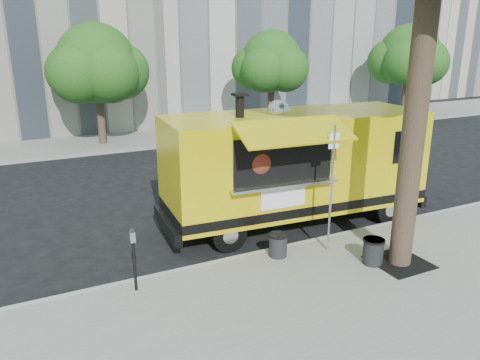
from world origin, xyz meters
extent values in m
plane|color=black|center=(0.00, 0.00, 0.00)|extent=(120.00, 120.00, 0.00)
cube|color=gray|center=(0.00, -4.00, 0.07)|extent=(60.00, 6.00, 0.15)
cube|color=#999993|center=(0.00, -0.93, 0.07)|extent=(60.00, 0.14, 0.16)
cube|color=gray|center=(0.00, 13.50, 0.07)|extent=(60.00, 5.00, 0.15)
cube|color=#BDB29D|center=(30.00, 24.00, 8.00)|extent=(16.00, 12.00, 16.00)
cylinder|color=#33261C|center=(2.60, -2.80, 3.40)|extent=(0.48, 0.48, 6.50)
cube|color=black|center=(2.60, -2.80, 0.15)|extent=(1.20, 1.20, 0.02)
cylinder|color=#33261C|center=(-1.00, 12.70, 1.45)|extent=(0.36, 0.36, 2.60)
sphere|color=#165216|center=(-1.00, 12.70, 3.85)|extent=(3.60, 3.60, 3.60)
cylinder|color=#33261C|center=(8.00, 12.40, 1.45)|extent=(0.36, 0.36, 2.60)
sphere|color=#165216|center=(8.00, 12.40, 3.74)|extent=(3.24, 3.24, 3.24)
cylinder|color=#33261C|center=(18.00, 12.60, 1.45)|extent=(0.36, 0.36, 2.60)
sphere|color=#165216|center=(18.00, 12.60, 3.91)|extent=(3.78, 3.78, 3.78)
cylinder|color=silver|center=(1.55, -1.55, 1.65)|extent=(0.06, 0.06, 3.00)
cube|color=white|center=(1.55, -1.55, 2.80)|extent=(0.28, 0.02, 0.35)
cylinder|color=black|center=(-3.00, -1.35, 0.68)|extent=(0.06, 0.06, 1.05)
cube|color=silver|center=(-3.00, -1.35, 1.30)|extent=(0.10, 0.08, 0.22)
sphere|color=black|center=(-3.00, -1.35, 1.43)|extent=(0.11, 0.11, 0.11)
cube|color=#D3BF0B|center=(1.94, 0.57, 1.81)|extent=(7.18, 2.88, 2.54)
cube|color=black|center=(1.94, 0.57, 0.78)|extent=(7.20, 2.90, 0.24)
cube|color=black|center=(5.52, 0.31, 0.49)|extent=(0.34, 2.26, 0.32)
cube|color=black|center=(-1.64, 0.83, 0.49)|extent=(0.34, 2.26, 0.32)
cube|color=black|center=(5.46, 0.31, 2.21)|extent=(0.19, 1.90, 1.03)
cylinder|color=black|center=(4.29, -0.60, 0.43)|extent=(0.88, 0.36, 0.86)
cylinder|color=black|center=(4.44, 1.39, 0.43)|extent=(0.88, 0.36, 0.86)
cylinder|color=black|center=(-0.45, -0.25, 0.43)|extent=(0.88, 0.36, 0.86)
cylinder|color=black|center=(-0.30, 1.73, 0.43)|extent=(0.88, 0.36, 0.86)
cube|color=black|center=(0.89, -0.48, 2.21)|extent=(2.60, 0.37, 1.13)
cube|color=silver|center=(0.88, -0.64, 1.61)|extent=(2.81, 0.55, 0.06)
cube|color=#D3BF0B|center=(0.85, -1.04, 2.98)|extent=(2.76, 1.21, 0.45)
cube|color=white|center=(0.89, -0.56, 1.27)|extent=(1.19, 0.13, 0.54)
cylinder|color=black|center=(0.33, 0.69, 3.35)|extent=(0.22, 0.22, 0.59)
sphere|color=silver|center=(1.53, 0.82, 3.13)|extent=(0.60, 0.60, 0.60)
sphere|color=maroon|center=(0.32, -0.15, 2.16)|extent=(0.91, 0.91, 0.91)
cylinder|color=#FF590C|center=(0.30, -0.38, 2.03)|extent=(0.38, 0.16, 0.37)
cylinder|color=black|center=(0.32, -1.30, 0.42)|extent=(0.42, 0.42, 0.54)
cylinder|color=black|center=(0.32, -1.30, 0.67)|extent=(0.45, 0.45, 0.04)
cylinder|color=black|center=(2.03, -2.56, 0.44)|extent=(0.45, 0.45, 0.58)
cylinder|color=black|center=(2.03, -2.56, 0.71)|extent=(0.49, 0.49, 0.04)
camera|label=1|loc=(-4.82, -9.72, 5.01)|focal=35.00mm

